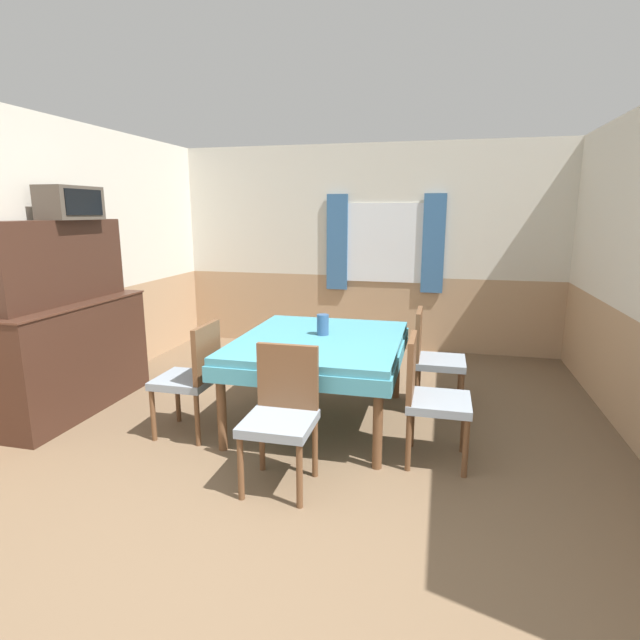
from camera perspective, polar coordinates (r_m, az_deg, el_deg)
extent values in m
plane|color=brown|center=(2.71, -12.26, -28.85)|extent=(16.00, 16.00, 0.00)
cube|color=silver|center=(6.49, 5.36, 12.29)|extent=(5.27, 0.05, 1.65)
cube|color=tan|center=(6.62, 5.14, 0.96)|extent=(5.27, 0.05, 0.95)
cube|color=white|center=(6.44, 7.37, 8.71)|extent=(1.05, 0.01, 0.99)
cube|color=#386699|center=(6.51, 1.97, 8.85)|extent=(0.27, 0.03, 1.22)
cube|color=#386699|center=(6.38, 12.84, 8.48)|extent=(0.27, 0.03, 1.22)
cube|color=silver|center=(5.34, -26.60, 11.08)|extent=(0.05, 4.99, 1.65)
cube|color=tan|center=(5.50, -25.31, -2.54)|extent=(0.05, 4.99, 0.95)
cube|color=tan|center=(4.56, 32.46, -6.21)|extent=(0.05, 4.99, 0.95)
cube|color=teal|center=(4.18, 0.00, -2.41)|extent=(1.33, 1.57, 0.06)
cube|color=teal|center=(4.20, 0.00, -3.60)|extent=(1.36, 1.60, 0.12)
cylinder|color=brown|center=(3.85, -11.18, -9.76)|extent=(0.07, 0.07, 0.68)
cylinder|color=brown|center=(3.55, 6.63, -11.59)|extent=(0.07, 0.07, 0.68)
cylinder|color=brown|center=(5.09, -4.53, -4.08)|extent=(0.07, 0.07, 0.68)
cylinder|color=brown|center=(4.86, 8.74, -4.97)|extent=(0.07, 0.07, 0.68)
cylinder|color=brown|center=(3.15, -2.36, -17.39)|extent=(0.04, 0.04, 0.42)
cylinder|color=brown|center=(3.27, -9.06, -16.41)|extent=(0.04, 0.04, 0.42)
cylinder|color=brown|center=(3.48, -0.57, -14.38)|extent=(0.04, 0.04, 0.42)
cylinder|color=brown|center=(3.58, -6.65, -13.64)|extent=(0.04, 0.04, 0.42)
cube|color=gray|center=(3.26, -4.74, -11.68)|extent=(0.44, 0.44, 0.06)
cube|color=brown|center=(3.34, -3.72, -6.43)|extent=(0.42, 0.04, 0.44)
cylinder|color=brown|center=(3.95, 16.08, -11.51)|extent=(0.04, 0.04, 0.42)
cylinder|color=brown|center=(3.60, 16.30, -13.92)|extent=(0.04, 0.04, 0.42)
cylinder|color=brown|center=(3.94, 10.46, -11.24)|extent=(0.04, 0.04, 0.42)
cylinder|color=brown|center=(3.60, 10.08, -13.61)|extent=(0.04, 0.04, 0.42)
cube|color=gray|center=(3.67, 13.42, -9.14)|extent=(0.44, 0.44, 0.06)
cube|color=brown|center=(3.60, 10.41, -5.27)|extent=(0.04, 0.42, 0.44)
cylinder|color=brown|center=(4.18, -18.54, -10.28)|extent=(0.04, 0.04, 0.42)
cylinder|color=brown|center=(4.48, -15.95, -8.57)|extent=(0.04, 0.04, 0.42)
cylinder|color=brown|center=(4.00, -13.84, -11.04)|extent=(0.04, 0.04, 0.42)
cylinder|color=brown|center=(4.32, -11.49, -9.17)|extent=(0.04, 0.04, 0.42)
cube|color=gray|center=(4.16, -15.14, -6.68)|extent=(0.44, 0.44, 0.06)
cube|color=brown|center=(4.00, -12.81, -3.59)|extent=(0.04, 0.42, 0.44)
cylinder|color=brown|center=(4.88, 15.68, -6.85)|extent=(0.04, 0.04, 0.42)
cylinder|color=brown|center=(4.52, 15.81, -8.40)|extent=(0.04, 0.04, 0.42)
cylinder|color=brown|center=(4.87, 11.19, -6.62)|extent=(0.04, 0.04, 0.42)
cylinder|color=brown|center=(4.52, 10.95, -8.16)|extent=(0.04, 0.04, 0.42)
cube|color=gray|center=(4.62, 13.55, -4.69)|extent=(0.44, 0.44, 0.06)
cube|color=brown|center=(4.56, 11.20, -1.56)|extent=(0.04, 0.42, 0.44)
cube|color=#3D2319|center=(4.99, -26.24, -3.83)|extent=(0.44, 1.56, 0.99)
cube|color=#4C2C1F|center=(4.88, -26.77, 1.66)|extent=(0.46, 1.58, 0.02)
cube|color=#3D2319|center=(4.87, -27.68, 5.88)|extent=(0.24, 1.40, 0.71)
cube|color=#51473D|center=(4.93, -26.67, 11.86)|extent=(0.28, 0.55, 0.29)
cube|color=black|center=(4.84, -25.34, 12.07)|extent=(0.01, 0.45, 0.22)
cylinder|color=#335684|center=(4.24, 0.32, -0.54)|extent=(0.10, 0.10, 0.18)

